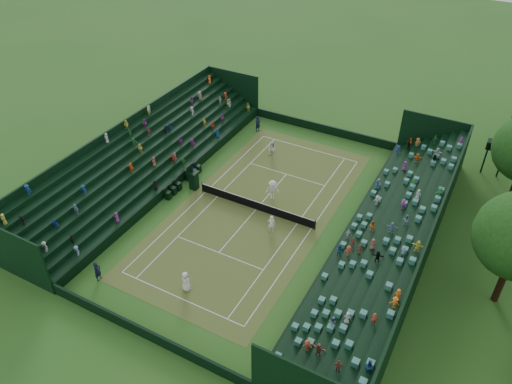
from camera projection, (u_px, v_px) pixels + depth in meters
ground at (256, 210)px, 45.29m from camera, size 160.00×160.00×0.00m
court_surface at (256, 210)px, 45.28m from camera, size 12.97×26.77×0.01m
perimeter_wall_north at (323, 128)px, 56.18m from camera, size 17.17×0.20×1.00m
perimeter_wall_south at (145, 333)px, 33.80m from camera, size 17.17×0.20×1.00m
perimeter_wall_east at (345, 235)px, 41.75m from camera, size 0.20×31.77×1.00m
perimeter_wall_west at (179, 179)px, 48.22m from camera, size 0.20×31.77×1.00m
north_grandstand at (396, 242)px, 39.53m from camera, size 6.60×32.00×4.90m
south_grandstand at (143, 159)px, 49.18m from camera, size 6.60×32.00×4.90m
tennis_net at (256, 205)px, 44.97m from camera, size 11.67×0.10×1.06m
scoreboard_tower at (497, 147)px, 47.91m from camera, size 2.00×1.00×3.70m
umpire_chair at (193, 178)px, 47.18m from camera, size 0.90×0.90×2.84m
courtside_chairs at (184, 181)px, 48.12m from camera, size 0.53×5.50×1.14m
player_near_west at (186, 281)px, 37.05m from camera, size 0.95×0.71×1.76m
player_near_east at (271, 224)px, 42.33m from camera, size 0.75×0.64×1.76m
player_far_west at (272, 149)px, 51.90m from camera, size 1.01×0.88×1.78m
player_far_east at (272, 190)px, 46.08m from camera, size 1.47×1.26×1.97m
line_judge_north at (258, 124)px, 56.15m from camera, size 0.67×0.80×1.87m
line_judge_south at (97, 271)px, 37.91m from camera, size 0.45×0.66×1.74m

